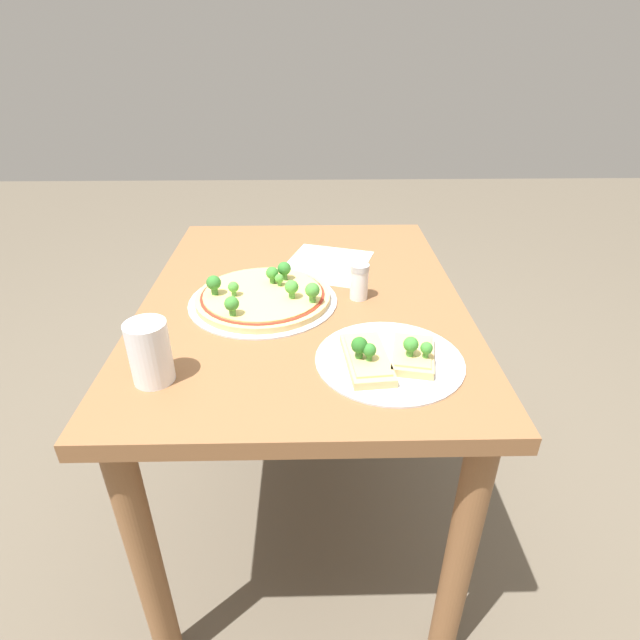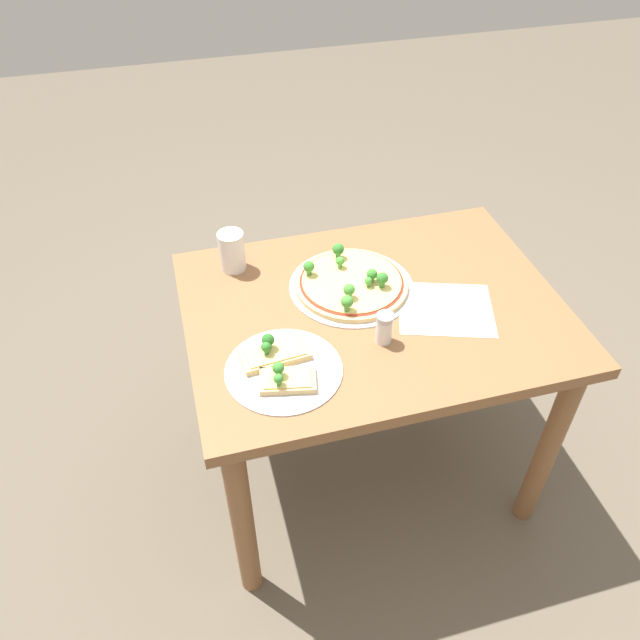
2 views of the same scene
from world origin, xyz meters
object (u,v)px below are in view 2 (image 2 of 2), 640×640
at_px(dining_table, 372,336).
at_px(pizza_tray_slice, 281,366).
at_px(condiment_shaker, 384,328).
at_px(drinking_cup, 232,251).
at_px(pizza_tray_whole, 351,283).

xyz_separation_m(dining_table, pizza_tray_slice, (-0.29, -0.16, 0.13)).
relative_size(dining_table, pizza_tray_slice, 3.54).
xyz_separation_m(dining_table, condiment_shaker, (-0.02, -0.13, 0.16)).
bearing_deg(dining_table, drinking_cup, 141.81).
distance_m(dining_table, pizza_tray_slice, 0.36).
bearing_deg(pizza_tray_slice, pizza_tray_whole, 45.03).
height_order(pizza_tray_slice, drinking_cup, drinking_cup).
bearing_deg(condiment_shaker, dining_table, 80.92).
bearing_deg(pizza_tray_whole, dining_table, -68.37).
distance_m(dining_table, condiment_shaker, 0.21).
xyz_separation_m(dining_table, drinking_cup, (-0.34, 0.26, 0.17)).
relative_size(dining_table, drinking_cup, 8.60).
distance_m(drinking_cup, condiment_shaker, 0.51).
relative_size(pizza_tray_whole, pizza_tray_slice, 1.21).
relative_size(pizza_tray_slice, drinking_cup, 2.43).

